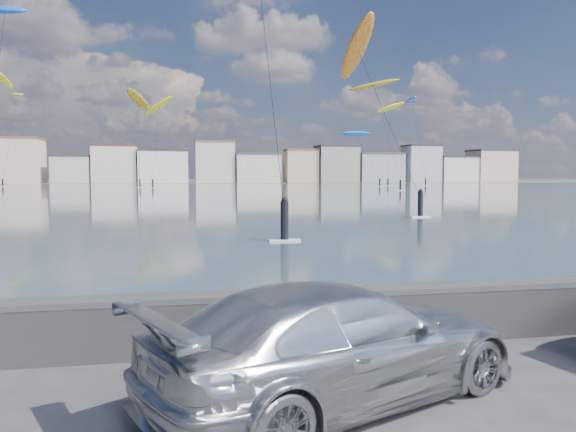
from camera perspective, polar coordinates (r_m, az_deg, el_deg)
The scene contains 16 objects.
ground at distance 7.28m, azimuth -1.82°, elevation -20.10°, with size 700.00×700.00×0.00m, color #333335.
bay_water at distance 98.10m, azimuth -10.40°, elevation 2.46°, with size 500.00×177.00×0.00m, color #3B5765.
far_shore_strip at distance 206.57m, azimuth -10.74°, elevation 3.37°, with size 500.00×60.00×0.00m, color #4C473D.
seawall at distance 9.61m, azimuth -4.45°, elevation -10.33°, with size 400.00×0.36×1.08m.
far_buildings at distance 192.58m, azimuth -10.35°, elevation 5.11°, with size 240.79×13.26×14.60m.
car_silver at distance 7.62m, azimuth 5.19°, elevation -12.65°, with size 2.21×5.43×1.58m, color #B5B9BD.
kitesurfer_0 at distance 50.22m, azimuth 7.12°, elevation 16.36°, with size 3.23×14.60×16.62m.
kitesurfer_3 at distance 143.36m, azimuth 7.01°, elevation 8.24°, with size 10.02×11.61×14.11m.
kitesurfer_4 at distance 163.90m, azimuth -25.84°, elevation 10.93°, with size 6.31×17.73×24.69m.
kitesurfer_5 at distance 135.62m, azimuth -12.99°, elevation 10.73°, with size 7.67×12.45×21.54m.
kitesurfer_8 at distance 65.63m, azimuth -26.81°, elevation 17.88°, with size 6.65×18.23×20.75m.
kitesurfer_12 at distance 113.76m, azimuth 8.77°, elevation 12.94°, with size 10.32×12.99×21.96m.
kitesurfer_15 at distance 164.73m, azimuth -27.11°, elevation 12.30°, with size 5.33×21.40×30.18m.
kitesurfer_16 at distance 160.51m, azimuth 12.48°, elevation 11.32°, with size 5.22×19.31×24.09m.
kitesurfer_17 at distance 157.54m, azimuth 10.37°, elevation 10.70°, with size 8.84×10.56×23.40m.
kitesurfer_18 at distance 137.83m, azimuth -14.96°, elevation 11.22°, with size 6.46×11.70×23.09m.
Camera 1 is at (-1.05, -6.54, 3.00)m, focal length 35.00 mm.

